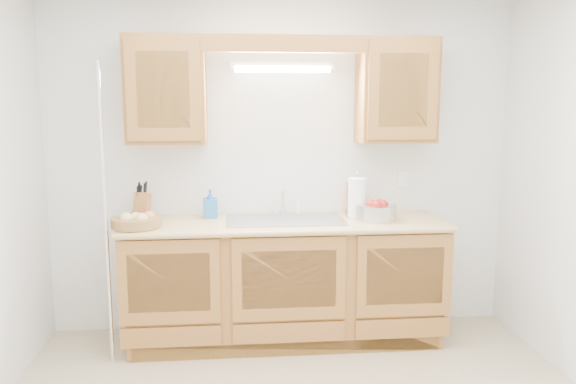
{
  "coord_description": "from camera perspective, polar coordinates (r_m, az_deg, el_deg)",
  "views": [
    {
      "loc": [
        -0.34,
        -2.75,
        1.73
      ],
      "look_at": [
        -0.01,
        0.85,
        1.16
      ],
      "focal_mm": 35.0,
      "sensor_mm": 36.0,
      "label": 1
    }
  ],
  "objects": [
    {
      "name": "soap_bottle",
      "position": [
        4.17,
        -7.9,
        -1.16
      ],
      "size": [
        0.11,
        0.11,
        0.21
      ],
      "primitive_type": "imported",
      "rotation": [
        0.0,
        0.0,
        0.15
      ],
      "color": "#246BB6",
      "rests_on": "countertop"
    },
    {
      "name": "wire_shelf_pole",
      "position": [
        3.85,
        -18.04,
        -2.45
      ],
      "size": [
        0.03,
        0.03,
        2.0
      ],
      "primitive_type": "cylinder",
      "color": "silver",
      "rests_on": "ground"
    },
    {
      "name": "apple_bowl",
      "position": [
        4.1,
        8.94,
        -1.92
      ],
      "size": [
        0.36,
        0.36,
        0.15
      ],
      "rotation": [
        0.0,
        0.0,
        -0.28
      ],
      "color": "silver",
      "rests_on": "countertop"
    },
    {
      "name": "fruit_basket",
      "position": [
        3.95,
        -15.18,
        -2.82
      ],
      "size": [
        0.4,
        0.4,
        0.1
      ],
      "rotation": [
        0.0,
        0.0,
        0.23
      ],
      "color": "olive",
      "rests_on": "countertop"
    },
    {
      "name": "sink",
      "position": [
        4.07,
        -0.3,
        -3.87
      ],
      "size": [
        0.84,
        0.46,
        0.36
      ],
      "color": "#9E9EA3",
      "rests_on": "countertop"
    },
    {
      "name": "room",
      "position": [
        2.81,
        1.83,
        -0.92
      ],
      "size": [
        3.52,
        3.5,
        2.5
      ],
      "color": "#C3B08D",
      "rests_on": "ground"
    },
    {
      "name": "paper_towel",
      "position": [
        4.17,
        7.05,
        -0.61
      ],
      "size": [
        0.17,
        0.17,
        0.35
      ],
      "rotation": [
        0.0,
        0.0,
        -0.01
      ],
      "color": "silver",
      "rests_on": "countertop"
    },
    {
      "name": "upper_cabinet_right",
      "position": [
        4.25,
        10.93,
        10.05
      ],
      "size": [
        0.55,
        0.33,
        0.75
      ],
      "primitive_type": "cube",
      "color": "#925A2A",
      "rests_on": "room"
    },
    {
      "name": "outlet_plate",
      "position": [
        4.47,
        11.59,
        1.29
      ],
      "size": [
        0.08,
        0.01,
        0.12
      ],
      "primitive_type": "cube",
      "color": "white",
      "rests_on": "room"
    },
    {
      "name": "upper_cabinet_left",
      "position": [
        4.11,
        -12.26,
        10.05
      ],
      "size": [
        0.55,
        0.33,
        0.75
      ],
      "primitive_type": "cube",
      "color": "#925A2A",
      "rests_on": "room"
    },
    {
      "name": "fluorescent_fixture",
      "position": [
        4.19,
        -0.57,
        12.58
      ],
      "size": [
        0.76,
        0.08,
        0.08
      ],
      "color": "white",
      "rests_on": "room"
    },
    {
      "name": "knife_block",
      "position": [
        4.2,
        -14.59,
        -1.34
      ],
      "size": [
        0.12,
        0.17,
        0.28
      ],
      "rotation": [
        0.0,
        0.0,
        -0.17
      ],
      "color": "#925A2A",
      "rests_on": "countertop"
    },
    {
      "name": "orange_canister",
      "position": [
        4.34,
        6.55,
        -0.46
      ],
      "size": [
        0.11,
        0.11,
        0.25
      ],
      "rotation": [
        0.0,
        0.0,
        -0.38
      ],
      "color": "#E3490C",
      "rests_on": "countertop"
    },
    {
      "name": "sponge",
      "position": [
        4.36,
        6.52,
        -2.0
      ],
      "size": [
        0.11,
        0.09,
        0.02
      ],
      "rotation": [
        0.0,
        0.0,
        -0.26
      ],
      "color": "#CC333F",
      "rests_on": "countertop"
    },
    {
      "name": "base_cabinets",
      "position": [
        4.17,
        -0.29,
        -9.1
      ],
      "size": [
        2.2,
        0.6,
        0.86
      ],
      "primitive_type": "cube",
      "color": "#925A2A",
      "rests_on": "ground"
    },
    {
      "name": "valance",
      "position": [
        3.97,
        -0.3,
        14.85
      ],
      "size": [
        2.2,
        0.05,
        0.12
      ],
      "primitive_type": "cube",
      "color": "#925A2A",
      "rests_on": "room"
    },
    {
      "name": "countertop",
      "position": [
        4.04,
        -0.28,
        -3.22
      ],
      "size": [
        2.3,
        0.63,
        0.04
      ],
      "primitive_type": "cube",
      "color": "tan",
      "rests_on": "base_cabinets"
    }
  ]
}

